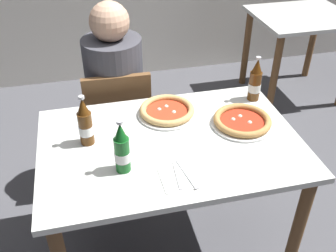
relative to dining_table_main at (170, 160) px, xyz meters
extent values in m
plane|color=#4C4C51|center=(0.00, 0.00, -0.64)|extent=(8.00, 8.00, 0.00)
cube|color=silver|center=(0.00, 0.00, 0.10)|extent=(1.20, 0.80, 0.03)
cylinder|color=brown|center=(0.54, -0.34, -0.28)|extent=(0.06, 0.06, 0.72)
cylinder|color=brown|center=(-0.54, 0.34, -0.28)|extent=(0.06, 0.06, 0.72)
cylinder|color=brown|center=(0.54, 0.34, -0.28)|extent=(0.06, 0.06, 0.72)
cube|color=brown|center=(-0.18, 0.68, -0.21)|extent=(0.41, 0.41, 0.04)
cube|color=brown|center=(-0.18, 0.50, 0.01)|extent=(0.38, 0.05, 0.40)
cylinder|color=brown|center=(-0.01, 0.85, -0.43)|extent=(0.04, 0.04, 0.41)
cylinder|color=brown|center=(-0.35, 0.85, -0.43)|extent=(0.04, 0.04, 0.41)
cylinder|color=brown|center=(-0.01, 0.51, -0.43)|extent=(0.04, 0.04, 0.41)
cylinder|color=brown|center=(-0.35, 0.51, -0.43)|extent=(0.04, 0.04, 0.41)
cube|color=#2D3342|center=(-0.18, 0.66, -0.41)|extent=(0.32, 0.28, 0.45)
cylinder|color=#3F3F47|center=(-0.18, 0.66, 0.09)|extent=(0.34, 0.34, 0.55)
sphere|color=tan|center=(-0.18, 0.66, 0.46)|extent=(0.22, 0.22, 0.22)
cube|color=silver|center=(1.48, 1.42, 0.10)|extent=(0.80, 0.70, 0.03)
cylinder|color=brown|center=(1.14, 1.13, -0.28)|extent=(0.06, 0.06, 0.72)
cylinder|color=brown|center=(1.14, 1.71, -0.28)|extent=(0.06, 0.06, 0.72)
cylinder|color=brown|center=(1.82, 1.71, -0.28)|extent=(0.06, 0.06, 0.72)
cylinder|color=white|center=(0.37, 0.05, 0.12)|extent=(0.30, 0.30, 0.01)
cylinder|color=#AD2D19|center=(0.37, 0.05, 0.13)|extent=(0.22, 0.22, 0.01)
torus|color=#B78447|center=(0.37, 0.05, 0.14)|extent=(0.28, 0.28, 0.03)
sphere|color=silver|center=(0.33, 0.07, 0.13)|extent=(0.02, 0.02, 0.02)
sphere|color=silver|center=(0.40, 0.03, 0.13)|extent=(0.02, 0.02, 0.02)
sphere|color=silver|center=(0.38, 0.09, 0.13)|extent=(0.02, 0.02, 0.02)
cylinder|color=white|center=(0.04, 0.22, 0.12)|extent=(0.30, 0.30, 0.01)
cylinder|color=#BC381E|center=(0.04, 0.22, 0.13)|extent=(0.21, 0.21, 0.01)
torus|color=tan|center=(0.04, 0.22, 0.14)|extent=(0.28, 0.28, 0.03)
sphere|color=silver|center=(0.00, 0.24, 0.13)|extent=(0.02, 0.02, 0.02)
sphere|color=silver|center=(0.07, 0.20, 0.13)|extent=(0.02, 0.02, 0.02)
sphere|color=silver|center=(0.04, 0.26, 0.13)|extent=(0.02, 0.02, 0.02)
cylinder|color=#14591E|center=(-0.24, -0.15, 0.19)|extent=(0.06, 0.06, 0.16)
cone|color=#14591E|center=(-0.24, -0.15, 0.31)|extent=(0.05, 0.05, 0.07)
cylinder|color=#B7B7BC|center=(-0.24, -0.15, 0.36)|extent=(0.03, 0.03, 0.01)
cylinder|color=white|center=(-0.24, -0.15, 0.19)|extent=(0.07, 0.07, 0.04)
cylinder|color=#512D0F|center=(0.52, 0.26, 0.19)|extent=(0.06, 0.06, 0.16)
cone|color=#512D0F|center=(0.52, 0.26, 0.31)|extent=(0.05, 0.05, 0.07)
cylinder|color=#B7B7BC|center=(0.52, 0.26, 0.36)|extent=(0.03, 0.03, 0.01)
cylinder|color=white|center=(0.52, 0.26, 0.19)|extent=(0.07, 0.07, 0.04)
cylinder|color=#512D0F|center=(-0.37, 0.08, 0.19)|extent=(0.06, 0.06, 0.16)
cone|color=#512D0F|center=(-0.37, 0.08, 0.31)|extent=(0.05, 0.05, 0.07)
cylinder|color=#B7B7BC|center=(-0.37, 0.08, 0.36)|extent=(0.03, 0.03, 0.01)
cylinder|color=white|center=(-0.37, 0.08, 0.19)|extent=(0.07, 0.07, 0.04)
cube|color=white|center=(-0.01, -0.24, 0.12)|extent=(0.18, 0.18, 0.00)
cube|color=silver|center=(0.01, -0.24, 0.12)|extent=(0.05, 0.19, 0.00)
cube|color=silver|center=(-0.03, -0.24, 0.12)|extent=(0.02, 0.17, 0.00)
camera|label=1|loc=(-0.34, -1.38, 1.20)|focal=41.22mm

